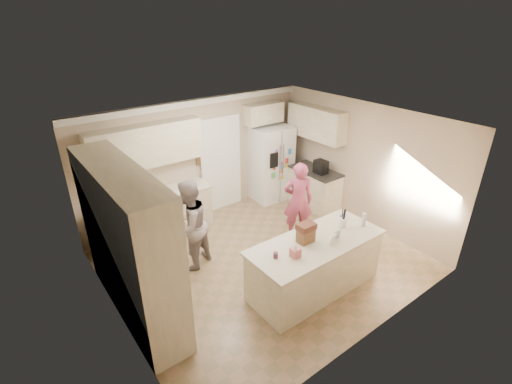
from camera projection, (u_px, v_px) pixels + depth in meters
floor at (263, 261)px, 6.91m from camera, size 5.20×4.60×0.02m
ceiling at (264, 123)px, 5.77m from camera, size 5.20×4.60×0.02m
wall_back at (198, 160)px, 8.00m from camera, size 5.20×0.02×2.60m
wall_front at (376, 264)px, 4.68m from camera, size 5.20×0.02×2.60m
wall_left at (109, 251)px, 4.92m from camera, size 0.02×4.60×2.60m
wall_right at (362, 164)px, 7.75m from camera, size 0.02×4.60×2.60m
crown_back at (195, 103)px, 7.42m from camera, size 5.20×0.08×0.12m
pantry_bank at (128, 245)px, 5.29m from camera, size 0.60×2.60×2.35m
back_base_cab at (158, 216)px, 7.52m from camera, size 2.20×0.60×0.88m
back_countertop at (156, 196)px, 7.32m from camera, size 2.24×0.63×0.04m
back_upper_cab at (146, 146)px, 6.98m from camera, size 2.20×0.35×0.80m
doorway_opening at (220, 165)px, 8.38m from camera, size 0.90×0.06×2.10m
doorway_casing at (221, 166)px, 8.36m from camera, size 1.02×0.03×2.22m
wall_frame_upper at (199, 149)px, 7.87m from camera, size 0.15×0.02×0.20m
wall_frame_lower at (199, 161)px, 7.99m from camera, size 0.15×0.02×0.20m
refrigerator at (271, 164)px, 8.87m from camera, size 0.92×0.73×1.80m
fridge_seam at (281, 168)px, 8.62m from camera, size 0.02×0.02×1.78m
fridge_dispenser at (274, 160)px, 8.38m from camera, size 0.22×0.03×0.35m
fridge_handle_l at (280, 163)px, 8.51m from camera, size 0.02×0.02×0.85m
fridge_handle_r at (283, 162)px, 8.57m from camera, size 0.02×0.02×0.85m
over_fridge_cab at (263, 113)px, 8.41m from camera, size 0.95×0.35×0.45m
right_base_cab at (314, 189)px, 8.68m from camera, size 0.60×1.20×0.88m
right_countertop at (315, 171)px, 8.47m from camera, size 0.63×1.24×0.04m
right_upper_cab at (316, 123)px, 8.23m from camera, size 0.35×1.50×0.70m
coffee_maker at (321, 167)px, 8.23m from camera, size 0.22×0.28×0.30m
island_base at (315, 266)px, 6.03m from camera, size 2.20×0.90×0.88m
island_top at (317, 242)px, 5.83m from camera, size 2.28×0.96×0.05m
utensil_crock at (342, 223)px, 6.18m from camera, size 0.13×0.13×0.15m
tissue_box at (295, 253)px, 5.42m from camera, size 0.13×0.13×0.14m
tissue_plume at (296, 246)px, 5.37m from camera, size 0.08×0.08×0.08m
dollhouse_body at (306, 235)px, 5.76m from camera, size 0.26×0.18×0.22m
dollhouse_roof at (306, 227)px, 5.69m from camera, size 0.28×0.20×0.10m
jam_jar at (276, 255)px, 5.40m from camera, size 0.07×0.07×0.09m
greeting_card_a at (333, 239)px, 5.72m from camera, size 0.12×0.06×0.16m
greeting_card_b at (337, 235)px, 5.84m from camera, size 0.12×0.05×0.16m
water_bottle at (364, 220)px, 6.18m from camera, size 0.07×0.07×0.24m
shaker_salt at (341, 217)px, 6.40m from camera, size 0.05×0.05×0.09m
shaker_pepper at (344, 216)px, 6.44m from camera, size 0.05×0.05×0.09m
teen_boy at (189, 226)px, 6.41m from camera, size 0.99×0.89×1.67m
teen_girl at (298, 201)px, 7.33m from camera, size 0.70×0.65×1.61m
fridge_magnets at (281, 168)px, 8.61m from camera, size 0.76×0.02×1.44m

